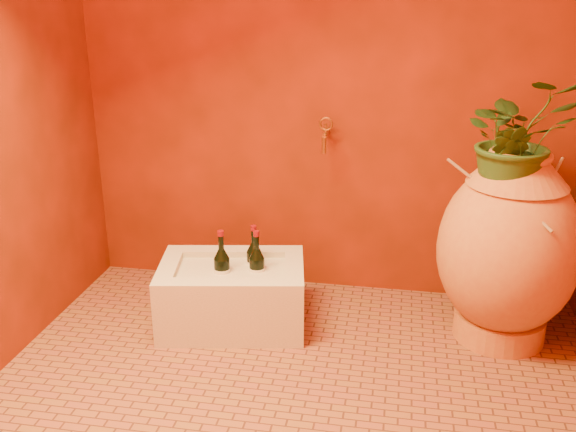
% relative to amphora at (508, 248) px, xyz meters
% --- Properties ---
extents(floor, '(2.50, 2.50, 0.00)m').
position_rel_amphora_xyz_m(floor, '(-0.85, -0.60, -0.44)').
color(floor, brown).
rests_on(floor, ground).
extents(wall_back, '(2.50, 0.02, 2.50)m').
position_rel_amphora_xyz_m(wall_back, '(-0.85, 0.40, 0.81)').
color(wall_back, '#511B04').
rests_on(wall_back, ground).
extents(amphora, '(0.73, 0.73, 0.89)m').
position_rel_amphora_xyz_m(amphora, '(0.00, 0.00, 0.00)').
color(amphora, '#BC7C35').
rests_on(amphora, floor).
extents(stone_basin, '(0.74, 0.57, 0.31)m').
position_rel_amphora_xyz_m(stone_basin, '(-1.24, -0.11, -0.29)').
color(stone_basin, beige).
rests_on(stone_basin, floor).
extents(wine_bottle_a, '(0.07, 0.07, 0.30)m').
position_rel_amphora_xyz_m(wine_bottle_a, '(-1.12, -0.09, -0.16)').
color(wine_bottle_a, black).
rests_on(wine_bottle_a, stone_basin).
extents(wine_bottle_b, '(0.08, 0.08, 0.31)m').
position_rel_amphora_xyz_m(wine_bottle_b, '(-1.27, -0.13, -0.16)').
color(wine_bottle_b, black).
rests_on(wine_bottle_b, stone_basin).
extents(wine_bottle_c, '(0.07, 0.07, 0.30)m').
position_rel_amphora_xyz_m(wine_bottle_c, '(-1.15, -0.01, -0.16)').
color(wine_bottle_c, black).
rests_on(wine_bottle_c, stone_basin).
extents(wall_tap, '(0.07, 0.15, 0.16)m').
position_rel_amphora_xyz_m(wall_tap, '(-0.86, 0.31, 0.41)').
color(wall_tap, '#9A6523').
rests_on(wall_tap, wall_back).
extents(plant_main, '(0.55, 0.51, 0.51)m').
position_rel_amphora_xyz_m(plant_main, '(-0.02, -0.01, 0.50)').
color(plant_main, '#244719').
rests_on(plant_main, amphora).
extents(plant_side, '(0.23, 0.22, 0.34)m').
position_rel_amphora_xyz_m(plant_side, '(-0.07, -0.05, 0.39)').
color(plant_side, '#244719').
rests_on(plant_side, amphora).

